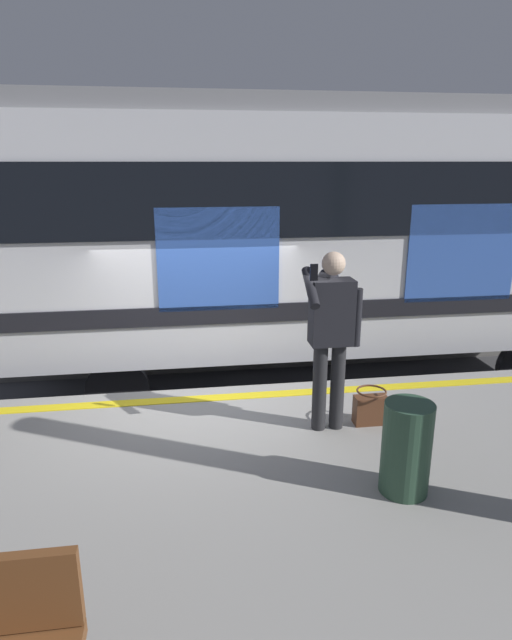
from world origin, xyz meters
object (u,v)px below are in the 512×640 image
object	(u,v)px
train_carriage	(315,223)
passenger	(331,327)
handbag	(370,408)
trash_bin	(406,448)

from	to	relation	value
train_carriage	passenger	xyz separation A→B (m)	(0.67, 3.27, -0.62)
passenger	handbag	bearing A→B (deg)	-178.32
train_carriage	trash_bin	world-z (taller)	train_carriage
passenger	trash_bin	xyz separation A→B (m)	(-0.32, 1.13, -0.67)
train_carriage	handbag	distance (m)	3.59
handbag	trash_bin	world-z (taller)	trash_bin
passenger	trash_bin	bearing A→B (deg)	105.70
train_carriage	handbag	size ratio (longest dim) A/B	24.79
handbag	trash_bin	distance (m)	1.18
passenger	handbag	xyz separation A→B (m)	(-0.45, -0.01, -0.88)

